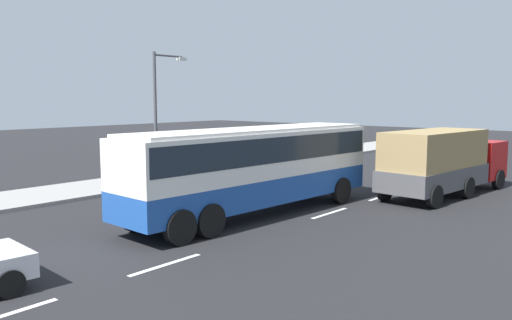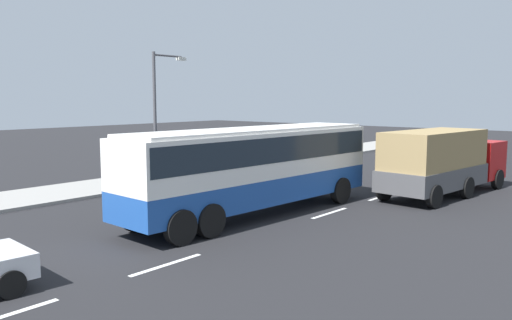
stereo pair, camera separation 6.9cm
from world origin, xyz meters
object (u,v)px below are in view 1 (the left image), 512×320
pedestrian_at_crossing (130,164)px  cargo_truck (443,160)px  coach_bus (254,162)px  pedestrian_near_curb (250,149)px  street_lamp (159,107)px

pedestrian_at_crossing → cargo_truck: bearing=98.0°
coach_bus → pedestrian_at_crossing: (0.98, 9.02, -0.92)m
coach_bus → pedestrian_at_crossing: coach_bus is taller
coach_bus → cargo_truck: bearing=-21.5°
coach_bus → cargo_truck: (8.61, -3.93, -0.44)m
pedestrian_near_curb → pedestrian_at_crossing: size_ratio=1.05×
cargo_truck → street_lamp: 13.70m
street_lamp → pedestrian_near_curb: bearing=7.9°
coach_bus → pedestrian_at_crossing: size_ratio=6.82×
pedestrian_near_curb → pedestrian_at_crossing: 9.20m
cargo_truck → street_lamp: bearing=125.4°
pedestrian_near_curb → street_lamp: size_ratio=0.27×
coach_bus → pedestrian_near_curb: (10.19, 8.94, -0.87)m
cargo_truck → pedestrian_at_crossing: cargo_truck is taller
pedestrian_at_crossing → street_lamp: bearing=105.8°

